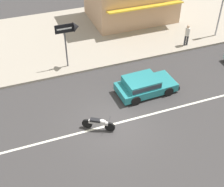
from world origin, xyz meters
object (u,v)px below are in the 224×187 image
at_px(hatchback_teal_2, 144,85).
at_px(arrow_signboard, 73,30).
at_px(pedestrian_near_clock, 187,34).
at_px(street_clock, 223,1).
at_px(motorcycle_0, 99,123).

bearing_deg(hatchback_teal_2, arrow_signboard, 126.64).
bearing_deg(pedestrian_near_clock, hatchback_teal_2, -143.02).
relative_size(hatchback_teal_2, street_clock, 1.01).
relative_size(motorcycle_0, pedestrian_near_clock, 0.97).
xyz_separation_m(arrow_signboard, pedestrian_near_clock, (8.46, -0.28, -1.67)).
height_order(hatchback_teal_2, motorcycle_0, hatchback_teal_2).
height_order(street_clock, arrow_signboard, street_clock).
relative_size(motorcycle_0, arrow_signboard, 0.51).
distance_m(motorcycle_0, street_clock, 13.81).
bearing_deg(street_clock, pedestrian_near_clock, -170.08).
relative_size(hatchback_teal_2, pedestrian_near_clock, 2.30).
distance_m(hatchback_teal_2, street_clock, 9.74).
bearing_deg(hatchback_teal_2, pedestrian_near_clock, 36.98).
bearing_deg(arrow_signboard, pedestrian_near_clock, -1.87).
bearing_deg(arrow_signboard, motorcycle_0, -93.80).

